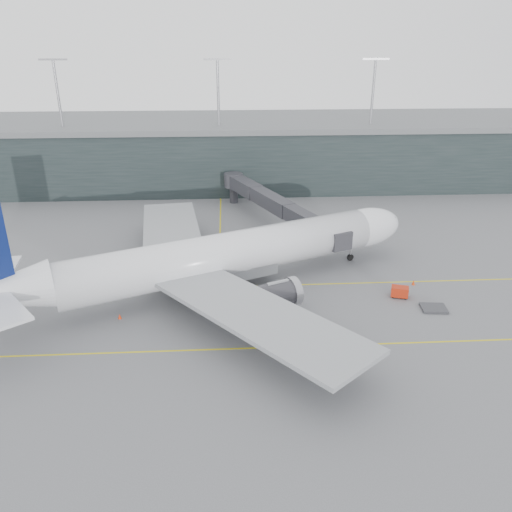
{
  "coord_description": "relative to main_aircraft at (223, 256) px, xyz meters",
  "views": [
    {
      "loc": [
        6.47,
        -68.55,
        32.26
      ],
      "look_at": [
        10.34,
        -4.0,
        4.7
      ],
      "focal_mm": 35.0,
      "sensor_mm": 36.0,
      "label": 1
    }
  ],
  "objects": [
    {
      "name": "ground",
      "position": [
        -5.73,
        4.64,
        -5.08
      ],
      "size": [
        320.0,
        320.0,
        0.0
      ],
      "primitive_type": "plane",
      "color": "#545358",
      "rests_on": "ground"
    },
    {
      "name": "taxiline_a",
      "position": [
        -5.73,
        0.64,
        -5.07
      ],
      "size": [
        160.0,
        0.25,
        0.02
      ],
      "primitive_type": "cube",
      "color": "gold",
      "rests_on": "ground"
    },
    {
      "name": "taxiline_b",
      "position": [
        -5.73,
        -15.36,
        -5.07
      ],
      "size": [
        160.0,
        0.25,
        0.02
      ],
      "primitive_type": "cube",
      "color": "gold",
      "rests_on": "ground"
    },
    {
      "name": "taxiline_lead_main",
      "position": [
        -0.73,
        24.64,
        -5.07
      ],
      "size": [
        0.25,
        60.0,
        0.02
      ],
      "primitive_type": "cube",
      "color": "gold",
      "rests_on": "ground"
    },
    {
      "name": "terminal",
      "position": [
        -5.74,
        62.64,
        2.54
      ],
      "size": [
        240.0,
        36.0,
        29.0
      ],
      "color": "#1C2727",
      "rests_on": "ground"
    },
    {
      "name": "main_aircraft",
      "position": [
        0.0,
        0.0,
        0.0
      ],
      "size": [
        61.6,
        56.78,
        18.11
      ],
      "rotation": [
        0.0,
        0.0,
        0.41
      ],
      "color": "white",
      "rests_on": "ground"
    },
    {
      "name": "jet_bridge",
      "position": [
        10.77,
        27.78,
        -0.2
      ],
      "size": [
        19.31,
        43.47,
        6.52
      ],
      "rotation": [
        0.0,
        0.0,
        0.39
      ],
      "color": "#2F2F35",
      "rests_on": "ground"
    },
    {
      "name": "gse_cart",
      "position": [
        24.17,
        -4.01,
        -4.21
      ],
      "size": [
        2.63,
        2.1,
        1.56
      ],
      "rotation": [
        0.0,
        0.0,
        -0.32
      ],
      "color": "#B3240C",
      "rests_on": "ground"
    },
    {
      "name": "baggage_dolly",
      "position": [
        27.58,
        -7.71,
        -4.89
      ],
      "size": [
        3.51,
        2.93,
        0.32
      ],
      "primitive_type": "cube",
      "rotation": [
        0.0,
        0.0,
        -0.11
      ],
      "color": "#323236",
      "rests_on": "ground"
    },
    {
      "name": "uld_a",
      "position": [
        -10.14,
        13.64,
        -4.17
      ],
      "size": [
        1.94,
        1.56,
        1.74
      ],
      "rotation": [
        0.0,
        0.0,
        -0.02
      ],
      "color": "#333337",
      "rests_on": "ground"
    },
    {
      "name": "uld_b",
      "position": [
        -9.82,
        16.35,
        -4.11
      ],
      "size": [
        2.32,
        2.0,
        1.85
      ],
      "rotation": [
        0.0,
        0.0,
        -0.2
      ],
      "color": "#333337",
      "rests_on": "ground"
    },
    {
      "name": "uld_c",
      "position": [
        -6.49,
        15.19,
        -4.0
      ],
      "size": [
        2.79,
        2.57,
        2.05
      ],
      "rotation": [
        0.0,
        0.0,
        -0.43
      ],
      "color": "#333337",
      "rests_on": "ground"
    },
    {
      "name": "cone_nose",
      "position": [
        27.46,
        -0.39,
        -4.7
      ],
      "size": [
        0.47,
        0.47,
        0.75
      ],
      "primitive_type": "cone",
      "color": "red",
      "rests_on": "ground"
    },
    {
      "name": "cone_wing_stbd",
      "position": [
        4.61,
        -15.69,
        -4.69
      ],
      "size": [
        0.49,
        0.49,
        0.78
      ],
      "primitive_type": "cone",
      "color": "orange",
      "rests_on": "ground"
    },
    {
      "name": "cone_wing_port",
      "position": [
        2.53,
        14.26,
        -4.73
      ],
      "size": [
        0.44,
        0.44,
        0.7
      ],
      "primitive_type": "cone",
      "color": "#CE500B",
      "rests_on": "ground"
    },
    {
      "name": "cone_tail",
      "position": [
        -13.29,
        -7.65,
        -4.74
      ],
      "size": [
        0.42,
        0.42,
        0.68
      ],
      "primitive_type": "cone",
      "color": "#F2350D",
      "rests_on": "ground"
    }
  ]
}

